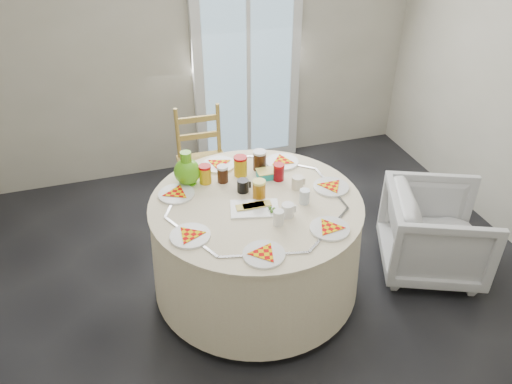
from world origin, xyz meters
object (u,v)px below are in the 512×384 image
object	(u,v)px
armchair	(437,224)
green_pitcher	(187,164)
wooden_chair	(203,161)
table	(256,245)

from	to	relation	value
armchair	green_pitcher	world-z (taller)	green_pitcher
green_pitcher	armchair	bearing A→B (deg)	-28.09
wooden_chair	armchair	world-z (taller)	wooden_chair
table	green_pitcher	world-z (taller)	green_pitcher
wooden_chair	green_pitcher	xyz separation A→B (m)	(-0.24, -0.70, 0.40)
table	wooden_chair	world-z (taller)	wooden_chair
table	wooden_chair	xyz separation A→B (m)	(-0.12, 1.05, 0.09)
wooden_chair	armchair	bearing A→B (deg)	-39.38
wooden_chair	armchair	size ratio (longest dim) A/B	1.28
table	wooden_chair	size ratio (longest dim) A/B	1.56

